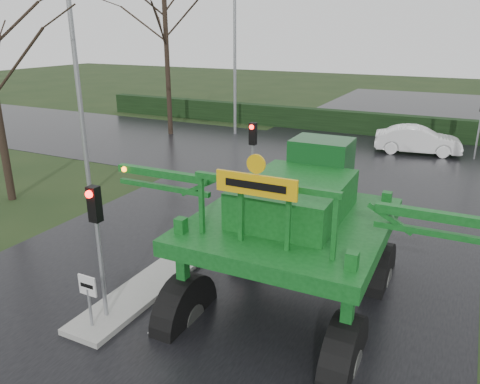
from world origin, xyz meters
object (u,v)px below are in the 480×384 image
at_px(street_light_left_near, 80,53).
at_px(crop_sprayer, 187,215).
at_px(keep_left_sign, 88,293).
at_px(white_sedan, 416,153).
at_px(traffic_signal_near, 97,225).
at_px(street_light_left_far, 239,44).
at_px(traffic_signal_mid, 253,147).

height_order(street_light_left_near, crop_sprayer, street_light_left_near).
height_order(keep_left_sign, white_sedan, keep_left_sign).
xyz_separation_m(traffic_signal_near, street_light_left_far, (-6.89, 21.01, 3.40)).
height_order(keep_left_sign, traffic_signal_mid, traffic_signal_mid).
height_order(street_light_left_near, white_sedan, street_light_left_near).
distance_m(traffic_signal_near, street_light_left_far, 22.37).
bearing_deg(crop_sprayer, street_light_left_near, 145.52).
distance_m(street_light_left_near, crop_sprayer, 10.82).
relative_size(traffic_signal_mid, street_light_left_far, 0.35).
relative_size(street_light_left_near, crop_sprayer, 0.99).
xyz_separation_m(keep_left_sign, white_sedan, (4.74, 21.45, -1.06)).
bearing_deg(traffic_signal_near, street_light_left_near, 134.53).
relative_size(keep_left_sign, traffic_signal_mid, 0.38).
distance_m(keep_left_sign, street_light_left_near, 11.32).
relative_size(traffic_signal_near, street_light_left_near, 0.35).
bearing_deg(keep_left_sign, street_light_left_far, 107.78).
bearing_deg(white_sedan, traffic_signal_near, 158.58).
bearing_deg(crop_sprayer, traffic_signal_near, -143.01).
height_order(traffic_signal_mid, street_light_left_far, street_light_left_far).
bearing_deg(keep_left_sign, traffic_signal_mid, 90.00).
relative_size(keep_left_sign, street_light_left_far, 0.14).
bearing_deg(crop_sprayer, street_light_left_far, 112.80).
bearing_deg(keep_left_sign, street_light_left_near, 132.59).
bearing_deg(crop_sprayer, white_sedan, 80.46).
height_order(traffic_signal_near, street_light_left_far, street_light_left_far).
bearing_deg(crop_sprayer, traffic_signal_mid, 102.26).
distance_m(keep_left_sign, traffic_signal_mid, 9.12).
distance_m(traffic_signal_mid, street_light_left_near, 7.83).
bearing_deg(traffic_signal_mid, traffic_signal_near, -90.00).
xyz_separation_m(crop_sprayer, white_sedan, (3.09, 19.69, -2.66)).
xyz_separation_m(keep_left_sign, crop_sprayer, (1.65, 1.76, 1.61)).
bearing_deg(traffic_signal_mid, street_light_left_far, 118.86).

